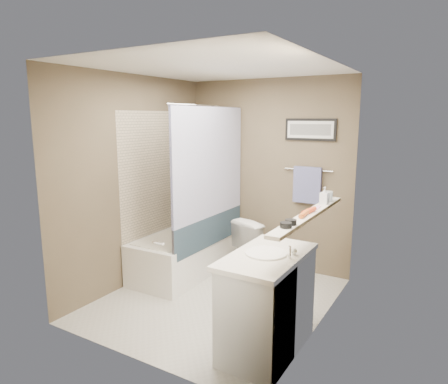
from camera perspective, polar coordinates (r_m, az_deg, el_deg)
The scene contains 34 objects.
ground at distance 4.44m, azimuth -1.02°, elevation -15.07°, with size 2.50×2.50×0.00m, color beige.
ceiling at distance 4.02m, azimuth -1.14°, elevation 17.13°, with size 2.20×2.50×0.04m, color white.
wall_back at distance 5.14m, azimuth 6.15°, elevation 2.47°, with size 2.20×0.04×2.40m, color brown.
wall_front at distance 3.11m, azimuth -13.09°, elevation -3.16°, with size 2.20×0.04×2.40m, color brown.
wall_left at distance 4.71m, azimuth -12.32°, elevation 1.55°, with size 0.04×2.50×2.40m, color brown.
wall_right at distance 3.62m, azimuth 13.61°, elevation -1.21°, with size 0.04×2.50×2.40m, color brown.
tile_surround at distance 5.13m, azimuth -8.54°, elevation 0.13°, with size 0.02×1.55×2.00m, color beige.
curtain_rod at distance 4.64m, azimuth -2.10°, elevation 12.18°, with size 0.02×0.02×1.55m, color silver.
curtain_upper at distance 4.66m, azimuth -2.04°, elevation 4.17°, with size 0.03×1.45×1.28m, color silver.
curtain_lower at distance 4.83m, azimuth -1.98°, elevation -5.55°, with size 0.03×1.45×0.36m, color #2A3F4E.
mirror at distance 3.42m, azimuth 13.33°, elevation 5.22°, with size 0.02×1.60×1.00m, color silver.
shelf at distance 3.52m, azimuth 12.12°, elevation -3.17°, with size 0.12×1.60×0.03m, color silver.
towel_bar at distance 4.91m, azimuth 11.96°, elevation 3.10°, with size 0.02×0.02×0.60m, color silver.
towel at distance 4.92m, azimuth 11.80°, elevation 0.99°, with size 0.34×0.05×0.44m, color #8B92CA.
art_frame at distance 4.89m, azimuth 12.24°, elevation 8.70°, with size 0.62×0.03×0.26m, color black.
art_mat at distance 4.87m, azimuth 12.19°, elevation 8.70°, with size 0.56×0.00×0.20m, color white.
art_image at distance 4.87m, azimuth 12.18°, elevation 8.70°, with size 0.50×0.00×0.13m, color #595959.
door at distance 2.82m, azimuth -4.86°, elevation -8.61°, with size 0.80×0.02×2.00m, color silver.
door_handle at distance 3.05m, azimuth -9.39°, elevation -7.20°, with size 0.02×0.02×0.10m, color silver.
bathtub at distance 5.09m, azimuth -5.55°, elevation -8.64°, with size 0.70×1.50×0.50m, color white.
tub_rim at distance 5.01m, azimuth -5.61°, elevation -5.94°, with size 0.56×1.36×0.02m, color silver.
toilet at distance 4.94m, azimuth 5.72°, elevation -7.76°, with size 0.41×0.72×0.74m, color white.
vanity at distance 3.44m, azimuth 6.19°, elevation -15.77°, with size 0.50×0.90×0.80m, color silver.
countertop at distance 3.28m, azimuth 6.18°, elevation -9.14°, with size 0.54×0.96×0.04m, color silver.
sink_basin at distance 3.27m, azimuth 6.02°, elevation -8.66°, with size 0.34×0.34×0.01m, color white.
faucet_spout at distance 3.19m, azimuth 9.34°, elevation -8.49°, with size 0.02×0.02×0.10m, color white.
faucet_knob at distance 3.28m, azimuth 9.98°, elevation -8.30°, with size 0.05×0.05×0.05m, color white.
candle_bowl_near at distance 3.02m, azimuth 8.84°, elevation -4.69°, with size 0.09×0.09×0.04m, color black.
candle_bowl_far at distance 3.11m, azimuth 9.52°, elevation -4.26°, with size 0.09×0.09×0.04m, color black.
hair_brush_front at distance 3.39m, azimuth 11.42°, elevation -3.04°, with size 0.04×0.04×0.22m, color #C6571C.
hair_brush_back at distance 3.50m, azimuth 12.05°, elevation -2.64°, with size 0.04×0.04×0.22m, color #D4431E.
pink_comb at distance 3.72m, azimuth 13.21°, elevation -2.18°, with size 0.03×0.16×0.01m, color #FE9BCE.
glass_jar at distance 4.03m, azimuth 14.70°, elevation -0.59°, with size 0.08×0.08×0.10m, color silver.
soap_bottle at distance 3.89m, azimuth 14.16°, elevation -0.48°, with size 0.07×0.08×0.16m, color #999999.
Camera 1 is at (2.10, -3.40, 1.93)m, focal length 32.00 mm.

